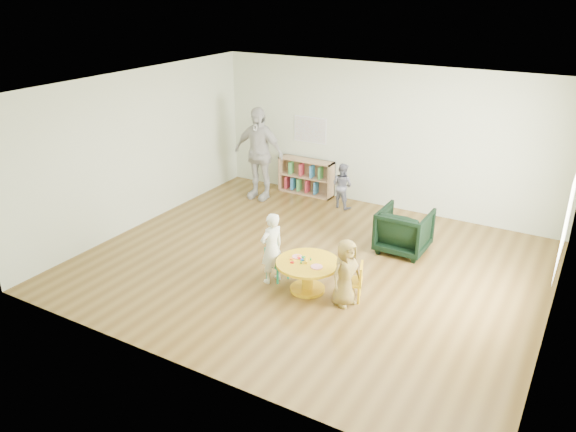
% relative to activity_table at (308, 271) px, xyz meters
% --- Properties ---
extents(room, '(7.10, 7.00, 2.80)m').
position_rel_activity_table_xyz_m(room, '(-0.32, 0.71, 1.57)').
color(room, brown).
rests_on(room, ground).
extents(activity_table, '(0.93, 0.93, 0.51)m').
position_rel_activity_table_xyz_m(activity_table, '(0.00, 0.00, 0.00)').
color(activity_table, gold).
rests_on(activity_table, ground).
extents(kid_chair_left, '(0.34, 0.34, 0.53)m').
position_rel_activity_table_xyz_m(kid_chair_left, '(-0.59, 0.09, -0.04)').
color(kid_chair_left, '#1B9666').
rests_on(kid_chair_left, ground).
extents(kid_chair_right, '(0.38, 0.38, 0.56)m').
position_rel_activity_table_xyz_m(kid_chair_right, '(0.69, 0.11, -0.02)').
color(kid_chair_right, gold).
rests_on(kid_chair_right, ground).
extents(bookshelf, '(1.20, 0.30, 0.75)m').
position_rel_activity_table_xyz_m(bookshelf, '(-1.95, 3.57, 0.05)').
color(bookshelf, tan).
rests_on(bookshelf, ground).
extents(alphabet_poster, '(0.74, 0.01, 0.54)m').
position_rel_activity_table_xyz_m(alphabet_poster, '(-1.93, 3.70, 1.03)').
color(alphabet_poster, white).
rests_on(alphabet_poster, ground).
extents(armchair, '(0.81, 0.83, 0.75)m').
position_rel_activity_table_xyz_m(armchair, '(0.77, 1.94, 0.05)').
color(armchair, black).
rests_on(armchair, ground).
extents(child_left, '(0.38, 0.47, 1.10)m').
position_rel_activity_table_xyz_m(child_left, '(-0.59, -0.03, 0.23)').
color(child_left, white).
rests_on(child_left, ground).
extents(child_right, '(0.47, 0.56, 0.98)m').
position_rel_activity_table_xyz_m(child_right, '(0.62, -0.06, 0.17)').
color(child_right, yellow).
rests_on(child_right, ground).
extents(toddler, '(0.50, 0.43, 0.91)m').
position_rel_activity_table_xyz_m(toddler, '(-0.95, 3.21, 0.14)').
color(toddler, '#161B39').
rests_on(toddler, ground).
extents(adult_caretaker, '(1.12, 0.49, 1.90)m').
position_rel_activity_table_xyz_m(adult_caretaker, '(-2.68, 2.86, 0.63)').
color(adult_caretaker, beige).
rests_on(adult_caretaker, ground).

